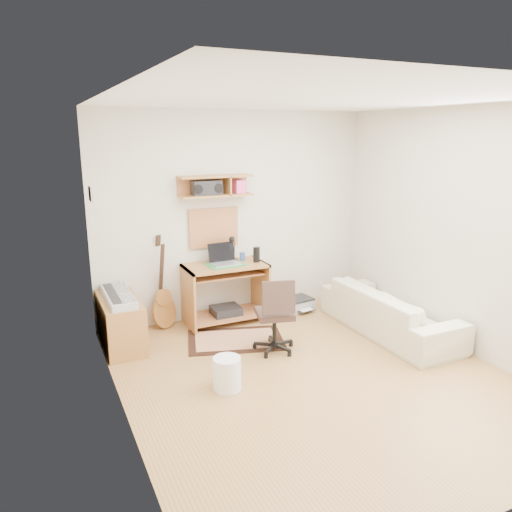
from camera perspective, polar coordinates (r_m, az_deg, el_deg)
name	(u,v)px	position (r m, az deg, el deg)	size (l,w,h in m)	color
floor	(315,378)	(4.95, 6.94, -13.93)	(3.60, 4.00, 0.01)	#A97D46
ceiling	(324,98)	(4.38, 8.00, 17.80)	(3.60, 4.00, 0.01)	white
back_wall	(235,215)	(6.24, -2.48, 4.76)	(3.60, 0.01, 2.60)	beige
left_wall	(117,271)	(3.86, -15.88, -1.68)	(0.01, 4.00, 2.60)	beige
right_wall	(464,232)	(5.65, 23.12, 2.65)	(0.01, 4.00, 2.60)	beige
wall_shelf	(216,186)	(5.95, -4.72, 8.17)	(0.90, 0.25, 0.26)	#AB733C
cork_board	(214,228)	(6.13, -4.97, 3.32)	(0.64, 0.03, 0.49)	tan
wall_photo	(91,194)	(5.24, -18.76, 6.88)	(0.02, 0.20, 0.15)	#4C8CBF
desk	(226,293)	(6.12, -3.57, -4.38)	(1.00, 0.55, 0.75)	#AB733C
laptop	(225,255)	(5.95, -3.64, 0.16)	(0.34, 0.34, 0.26)	silver
speaker	(256,255)	(6.09, 0.06, 0.18)	(0.09, 0.09, 0.19)	black
desk_lamp	(234,248)	(6.16, -2.56, 0.93)	(0.11, 0.11, 0.32)	black
pencil_cup	(242,256)	(6.18, -1.61, -0.04)	(0.07, 0.07, 0.10)	#314994
boombox	(207,188)	(5.91, -5.80, 7.90)	(0.35, 0.16, 0.18)	black
rug	(236,340)	(5.70, -2.40, -9.73)	(1.08, 0.72, 0.01)	beige
task_chair	(275,314)	(5.30, 2.18, -6.74)	(0.44, 0.44, 0.85)	#34251E
cabinet	(120,323)	(5.67, -15.56, -7.51)	(0.40, 0.90, 0.55)	#AB733C
music_keyboard	(118,296)	(5.56, -15.77, -4.51)	(0.27, 0.85, 0.07)	#B2B5BA
guitar	(163,283)	(5.96, -10.85, -3.10)	(0.31, 0.19, 1.15)	#A36A32
waste_basket	(227,373)	(4.65, -3.41, -13.54)	(0.26, 0.26, 0.31)	white
printer	(297,303)	(6.64, 4.85, -5.52)	(0.40, 0.31, 0.15)	#A5A8AA
sofa	(390,304)	(6.00, 15.39, -5.39)	(1.85, 0.54, 0.72)	beige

